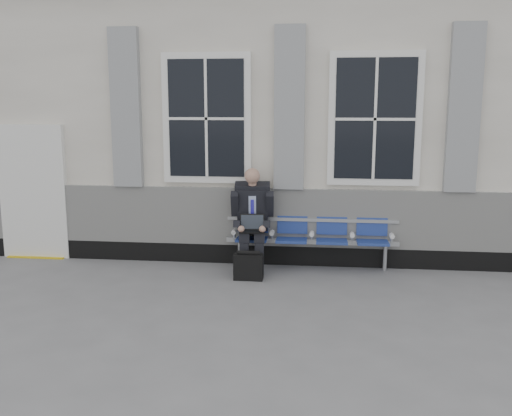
# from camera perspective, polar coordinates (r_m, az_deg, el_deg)

# --- Properties ---
(ground) EXTENTS (70.00, 70.00, 0.00)m
(ground) POSITION_cam_1_polar(r_m,az_deg,el_deg) (7.56, 9.47, -8.88)
(ground) COLOR slate
(ground) RESTS_ON ground
(station_building) EXTENTS (14.40, 4.40, 4.49)m
(station_building) POSITION_cam_1_polar(r_m,az_deg,el_deg) (10.60, 8.80, 8.95)
(station_building) COLOR silver
(station_building) RESTS_ON ground
(bench) EXTENTS (2.60, 0.47, 0.91)m
(bench) POSITION_cam_1_polar(r_m,az_deg,el_deg) (8.66, 5.60, -2.47)
(bench) COLOR #9EA0A3
(bench) RESTS_ON ground
(businessman) EXTENTS (0.66, 0.89, 1.54)m
(businessman) POSITION_cam_1_polar(r_m,az_deg,el_deg) (8.53, -0.37, -0.80)
(businessman) COLOR black
(businessman) RESTS_ON ground
(briefcase) EXTENTS (0.42, 0.18, 0.43)m
(briefcase) POSITION_cam_1_polar(r_m,az_deg,el_deg) (8.15, -0.76, -5.85)
(briefcase) COLOR black
(briefcase) RESTS_ON ground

